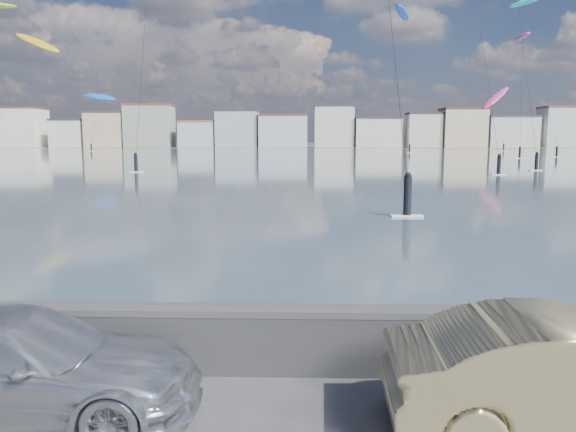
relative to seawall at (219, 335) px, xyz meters
name	(u,v)px	position (x,y,z in m)	size (l,w,h in m)	color
bay_water	(297,158)	(0.00, 88.80, -0.58)	(500.00, 177.00, 0.00)	#344655
far_shore_strip	(301,147)	(0.00, 197.30, -0.57)	(500.00, 60.00, 0.00)	#4C473D
seawall	(219,335)	(0.00, 0.00, 0.00)	(400.00, 0.36, 1.08)	#28282B
far_buildings	(305,130)	(1.31, 183.30, 5.44)	(240.79, 13.26, 14.60)	#B2B7C6
car_silver	(15,365)	(-2.36, -1.41, 0.10)	(1.90, 4.68, 1.36)	silver
kitesurfer_0	(99,98)	(-52.50, 139.65, 13.18)	(11.16, 12.73, 15.70)	blue
kitesurfer_2	(496,98)	(51.23, 143.35, 13.03)	(9.86, 10.25, 17.22)	#E5338C
kitesurfer_10	(37,44)	(-46.44, 93.48, 19.32)	(9.82, 15.94, 22.74)	#BF8C19
kitesurfer_12	(523,39)	(39.32, 94.56, 19.94)	(4.79, 12.01, 21.88)	#E5338C
kitesurfer_13	(402,14)	(23.82, 128.76, 31.48)	(6.48, 13.01, 34.18)	blue
kitesurfer_14	(529,4)	(44.49, 106.48, 28.44)	(7.75, 15.38, 31.46)	#19BFBF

